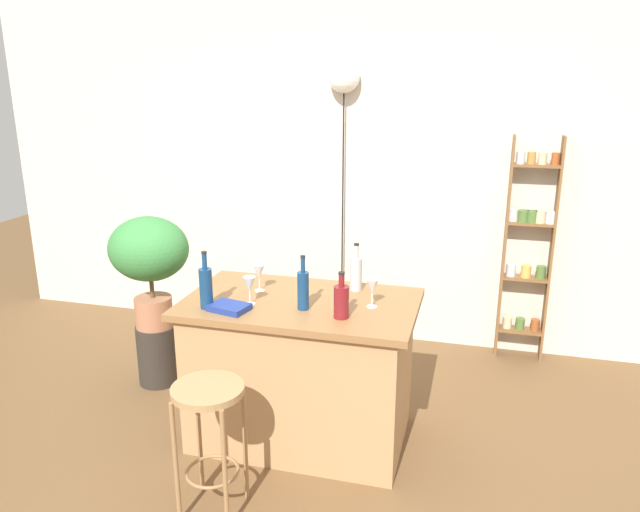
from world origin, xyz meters
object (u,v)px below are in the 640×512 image
(cookbook, at_px, (229,307))
(pendant_globe_light, at_px, (344,80))
(potted_plant, at_px, (149,256))
(wine_glass_left, at_px, (372,287))
(plant_stool, at_px, (157,354))
(bottle_soda_blue, at_px, (341,301))
(wine_glass_right, at_px, (259,272))
(spice_shelf, at_px, (528,247))
(bottle_spirits_clear, at_px, (303,289))
(bar_stool, at_px, (209,419))
(wine_glass_center, at_px, (249,285))
(bottle_olive_oil, at_px, (206,287))
(bottle_sauce_amber, at_px, (356,273))

(cookbook, bearing_deg, pendant_globe_light, 95.53)
(potted_plant, bearing_deg, wine_glass_left, -13.08)
(plant_stool, xyz_separation_m, bottle_soda_blue, (1.48, -0.57, 0.77))
(wine_glass_right, distance_m, cookbook, 0.36)
(spice_shelf, bearing_deg, bottle_spirits_clear, -128.18)
(bottle_soda_blue, xyz_separation_m, wine_glass_right, (-0.57, 0.28, 0.02))
(bottle_soda_blue, relative_size, pendant_globe_light, 0.11)
(bar_stool, bearing_deg, wine_glass_right, 93.11)
(bar_stool, distance_m, wine_glass_right, 0.98)
(bottle_spirits_clear, distance_m, wine_glass_center, 0.31)
(potted_plant, height_order, bottle_olive_oil, potted_plant)
(potted_plant, distance_m, bottle_soda_blue, 1.59)
(bottle_sauce_amber, xyz_separation_m, bottle_soda_blue, (0.01, -0.45, -0.01))
(wine_glass_center, distance_m, cookbook, 0.17)
(wine_glass_right, bearing_deg, wine_glass_left, -6.79)
(bottle_spirits_clear, bearing_deg, bottle_sauce_amber, 60.10)
(spice_shelf, distance_m, bottle_sauce_amber, 1.65)
(bottle_sauce_amber, bearing_deg, spice_shelf, 49.62)
(wine_glass_left, height_order, cookbook, wine_glass_left)
(bottle_spirits_clear, bearing_deg, wine_glass_right, 147.74)
(bottle_olive_oil, xyz_separation_m, wine_glass_left, (0.89, 0.25, -0.01))
(bottle_soda_blue, bearing_deg, bar_stool, -132.50)
(cookbook, bearing_deg, spice_shelf, 59.25)
(pendant_globe_light, bearing_deg, spice_shelf, -1.08)
(spice_shelf, relative_size, bottle_soda_blue, 6.69)
(bottle_soda_blue, bearing_deg, cookbook, -174.45)
(bottle_olive_oil, bearing_deg, wine_glass_center, 28.39)
(wine_glass_left, height_order, wine_glass_center, same)
(bottle_olive_oil, bearing_deg, bar_stool, -65.68)
(bottle_olive_oil, bearing_deg, bottle_sauce_amber, 34.04)
(bottle_olive_oil, bearing_deg, plant_stool, 139.00)
(bottle_spirits_clear, height_order, wine_glass_right, bottle_spirits_clear)
(pendant_globe_light, bearing_deg, cookbook, -97.31)
(plant_stool, bearing_deg, wine_glass_left, -13.08)
(bottle_soda_blue, height_order, pendant_globe_light, pendant_globe_light)
(bottle_sauce_amber, relative_size, cookbook, 1.40)
(bar_stool, bearing_deg, plant_stool, 129.88)
(wine_glass_left, bearing_deg, plant_stool, 166.92)
(bar_stool, relative_size, bottle_soda_blue, 2.72)
(plant_stool, bearing_deg, spice_shelf, 24.00)
(bottle_olive_oil, relative_size, wine_glass_right, 2.01)
(bottle_sauce_amber, relative_size, pendant_globe_light, 0.13)
(bottle_soda_blue, bearing_deg, wine_glass_center, 174.01)
(pendant_globe_light, bearing_deg, bar_stool, -93.29)
(wine_glass_left, xyz_separation_m, cookbook, (-0.75, -0.26, -0.10))
(bottle_sauce_amber, height_order, cookbook, bottle_sauce_amber)
(bottle_spirits_clear, distance_m, pendant_globe_light, 2.00)
(bottle_soda_blue, bearing_deg, potted_plant, 158.93)
(cookbook, bearing_deg, wine_glass_left, 31.63)
(wine_glass_left, relative_size, pendant_globe_light, 0.07)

